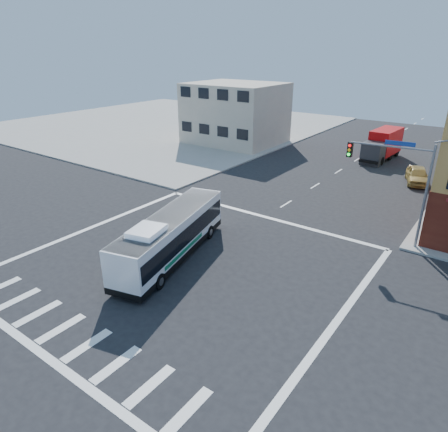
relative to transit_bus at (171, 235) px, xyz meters
The scene contains 7 objects.
ground 2.17m from the transit_bus, 12.47° to the right, with size 120.00×120.00×0.00m, color black.
sidewalk_nw 48.26m from the transit_bus, 134.04° to the left, with size 50.00×50.00×0.15m, color #98968D.
building_west 33.57m from the transit_bus, 117.67° to the left, with size 12.06×10.06×8.00m.
signal_mast_ne 15.13m from the transit_bus, 44.29° to the left, with size 7.91×1.13×8.07m.
transit_bus is the anchor object (origin of this frame).
box_truck 32.67m from the transit_bus, 83.60° to the left, with size 2.76×7.81×3.45m.
parked_car 26.96m from the transit_bus, 70.08° to the left, with size 1.91×4.75×1.62m, color #BB9846.
Camera 1 is at (14.41, -15.92, 12.45)m, focal length 32.00 mm.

